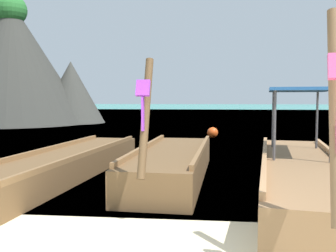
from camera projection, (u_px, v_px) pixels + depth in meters
sea_water at (201, 109)px, 65.06m from camera, size 120.00×120.00×0.00m
longtail_boat_green_ribbon at (65, 165)px, 8.49m from camera, size 1.92×7.60×2.34m
longtail_boat_violet_ribbon at (173, 164)px, 8.33m from camera, size 1.69×5.77×2.42m
longtail_boat_pink_ribbon at (300, 174)px, 6.96m from camera, size 2.44×7.24×2.69m
karst_rock at (19, 66)px, 26.82m from camera, size 11.69×10.62×9.22m
mooring_buoy_near at (213, 133)px, 16.89m from camera, size 0.49×0.49×0.49m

